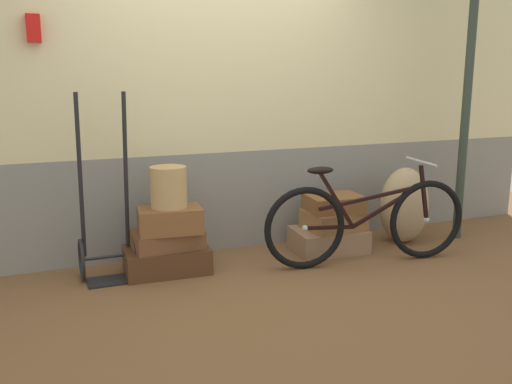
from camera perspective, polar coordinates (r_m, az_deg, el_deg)
name	(u,v)px	position (r m, az deg, el deg)	size (l,w,h in m)	color
ground	(253,281)	(4.39, -0.34, -9.06)	(8.83, 5.20, 0.06)	brown
station_building	(217,80)	(4.89, -4.06, 11.34)	(6.83, 0.74, 2.98)	gray
suitcase_0	(167,260)	(4.50, -9.12, -6.89)	(0.65, 0.39, 0.20)	#4C2D19
suitcase_1	(167,239)	(4.45, -9.07, -4.81)	(0.53, 0.33, 0.14)	brown
suitcase_2	(170,220)	(4.37, -8.81, -2.85)	(0.48, 0.30, 0.19)	brown
suitcase_3	(328,240)	(5.01, 7.42, -4.88)	(0.62, 0.45, 0.20)	#937051
suitcase_4	(333,220)	(4.97, 7.93, -2.85)	(0.49, 0.39, 0.17)	olive
suitcase_5	(334,203)	(4.94, 7.98, -1.12)	(0.47, 0.38, 0.14)	brown
wicker_basket	(169,187)	(4.33, -8.95, 0.50)	(0.28, 0.28, 0.32)	tan
luggage_trolley	(107,239)	(4.42, -15.01, -4.63)	(0.42, 0.38, 1.43)	black
burlap_sack	(404,205)	(5.35, 14.95, -1.32)	(0.47, 0.40, 0.71)	tan
bicycle	(367,221)	(4.67, 11.29, -2.98)	(1.76, 0.46, 0.85)	black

